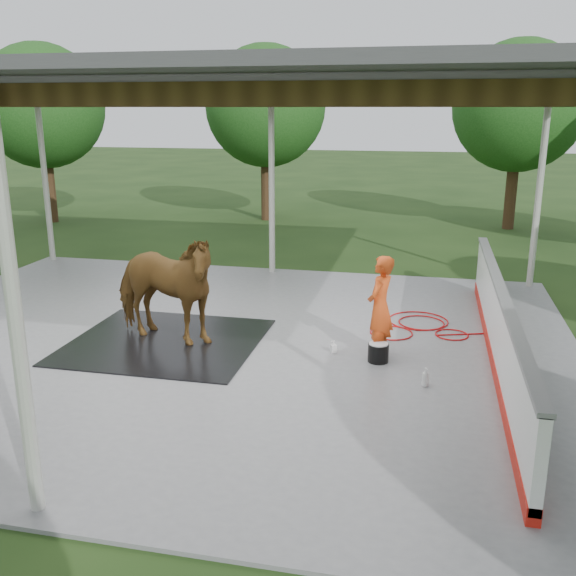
% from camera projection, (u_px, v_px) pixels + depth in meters
% --- Properties ---
extents(ground, '(100.00, 100.00, 0.00)m').
position_uv_depth(ground, '(204.00, 343.00, 10.58)').
color(ground, '#1E3814').
extents(concrete_slab, '(12.00, 10.00, 0.05)m').
position_uv_depth(concrete_slab, '(204.00, 342.00, 10.57)').
color(concrete_slab, slate).
rests_on(concrete_slab, ground).
extents(pavilion_structure, '(12.60, 10.60, 4.05)m').
position_uv_depth(pavilion_structure, '(195.00, 92.00, 9.50)').
color(pavilion_structure, beige).
rests_on(pavilion_structure, ground).
extents(dasher_board, '(0.16, 8.00, 1.15)m').
position_uv_depth(dasher_board, '(498.00, 329.00, 9.46)').
color(dasher_board, '#B8190F').
rests_on(dasher_board, concrete_slab).
extents(tree_belt, '(28.00, 28.00, 5.80)m').
position_uv_depth(tree_belt, '(233.00, 105.00, 10.34)').
color(tree_belt, '#382314').
rests_on(tree_belt, ground).
extents(rubber_mat, '(3.02, 2.83, 0.02)m').
position_uv_depth(rubber_mat, '(166.00, 341.00, 10.49)').
color(rubber_mat, black).
rests_on(rubber_mat, concrete_slab).
extents(horse, '(2.32, 1.48, 1.81)m').
position_uv_depth(horse, '(163.00, 287.00, 10.24)').
color(horse, brown).
rests_on(horse, rubber_mat).
extents(handler, '(0.54, 0.67, 1.58)m').
position_uv_depth(handler, '(380.00, 307.00, 9.71)').
color(handler, '#D14716').
rests_on(handler, concrete_slab).
extents(wash_bucket, '(0.31, 0.31, 0.29)m').
position_uv_depth(wash_bucket, '(378.00, 352.00, 9.65)').
color(wash_bucket, black).
rests_on(wash_bucket, concrete_slab).
extents(soap_bottle_a, '(0.14, 0.14, 0.27)m').
position_uv_depth(soap_bottle_a, '(425.00, 377.00, 8.80)').
color(soap_bottle_a, silver).
rests_on(soap_bottle_a, concrete_slab).
extents(soap_bottle_b, '(0.12, 0.12, 0.20)m').
position_uv_depth(soap_bottle_b, '(334.00, 347.00, 10.00)').
color(soap_bottle_b, '#338CD8').
rests_on(soap_bottle_b, concrete_slab).
extents(hose_coil, '(2.27, 1.66, 0.02)m').
position_uv_depth(hose_coil, '(418.00, 325.00, 11.27)').
color(hose_coil, '#B50C0E').
rests_on(hose_coil, concrete_slab).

